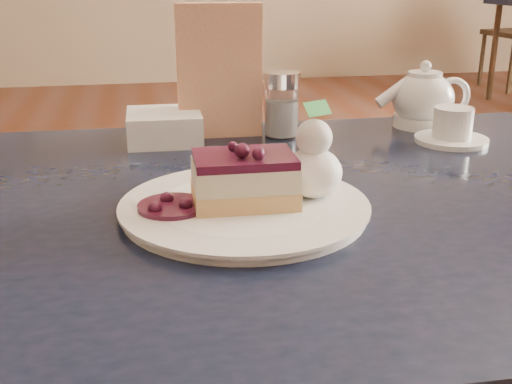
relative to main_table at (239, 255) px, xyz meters
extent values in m
cube|color=black|center=(0.00, 0.00, 0.06)|extent=(1.15, 0.78, 0.04)
cylinder|color=#3C2B1B|center=(0.52, 0.31, -0.30)|extent=(0.05, 0.05, 0.67)
cylinder|color=white|center=(0.00, -0.05, 0.08)|extent=(0.27, 0.27, 0.01)
cube|color=#EFC186|center=(0.00, -0.05, 0.10)|extent=(0.12, 0.08, 0.02)
cube|color=beige|center=(0.00, -0.05, 0.12)|extent=(0.11, 0.08, 0.03)
cube|color=#46102A|center=(0.00, -0.05, 0.14)|extent=(0.11, 0.08, 0.01)
ellipsoid|color=white|center=(0.08, -0.04, 0.11)|extent=(0.07, 0.07, 0.06)
cylinder|color=#46102A|center=(-0.08, -0.05, 0.09)|extent=(0.08, 0.08, 0.01)
cylinder|color=white|center=(0.37, 0.19, 0.08)|extent=(0.11, 0.11, 0.01)
cylinder|color=white|center=(0.37, 0.19, 0.11)|extent=(0.06, 0.06, 0.05)
ellipsoid|color=white|center=(0.37, 0.30, 0.12)|extent=(0.10, 0.10, 0.09)
cylinder|color=white|center=(0.37, 0.30, 0.17)|extent=(0.06, 0.06, 0.01)
cylinder|color=white|center=(0.29, 0.30, 0.12)|extent=(0.06, 0.02, 0.05)
cube|color=#F4E6AE|center=(0.02, 0.30, 0.18)|extent=(0.13, 0.03, 0.21)
cylinder|color=white|center=(0.12, 0.27, 0.11)|extent=(0.05, 0.05, 0.08)
cylinder|color=silver|center=(0.12, 0.27, 0.17)|extent=(0.06, 0.06, 0.02)
cube|color=white|center=(-0.07, 0.28, 0.10)|extent=(0.12, 0.12, 0.05)
cylinder|color=#3C2B1B|center=(2.51, 3.68, -0.29)|extent=(0.04, 0.04, 0.70)
camera|label=1|loc=(-0.11, -0.71, 0.34)|focal=45.00mm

